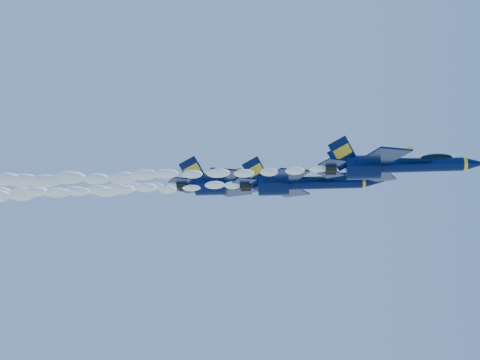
# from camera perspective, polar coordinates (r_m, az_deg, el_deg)

# --- Properties ---
(jet_lead) EXTENTS (16.28, 13.36, 6.05)m
(jet_lead) POSITION_cam_1_polar(r_m,az_deg,el_deg) (63.56, 14.47, 1.35)
(jet_lead) COLOR #030F39
(smoke_trail_jet_lead) EXTENTS (47.57, 1.94, 1.75)m
(smoke_trail_jet_lead) POSITION_cam_1_polar(r_m,az_deg,el_deg) (66.27, -12.81, 0.23)
(smoke_trail_jet_lead) COLOR white
(jet_second) EXTENTS (16.42, 13.47, 6.10)m
(jet_second) POSITION_cam_1_polar(r_m,az_deg,el_deg) (69.34, 5.91, -0.28)
(jet_second) COLOR #030F39
(smoke_trail_jet_second) EXTENTS (47.57, 1.96, 1.76)m
(smoke_trail_jet_second) POSITION_cam_1_polar(r_m,az_deg,el_deg) (75.82, -18.04, -1.19)
(smoke_trail_jet_second) COLOR white
(jet_third) EXTENTS (18.80, 15.42, 6.99)m
(jet_third) POSITION_cam_1_polar(r_m,az_deg,el_deg) (78.71, -0.07, -0.26)
(jet_third) COLOR #030F39
(smoke_trail_jet_third) EXTENTS (47.57, 2.25, 2.02)m
(smoke_trail_jet_third) POSITION_cam_1_polar(r_m,az_deg,el_deg) (87.86, -21.17, -1.07)
(smoke_trail_jet_third) COLOR white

